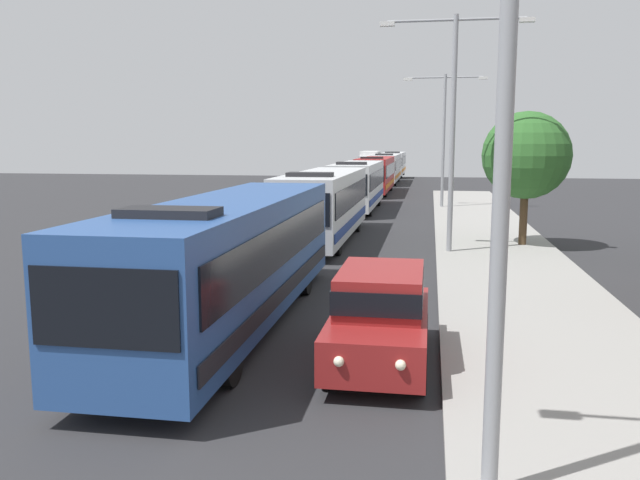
{
  "coord_description": "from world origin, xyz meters",
  "views": [
    {
      "loc": [
        3.3,
        -2.22,
        4.38
      ],
      "look_at": [
        0.09,
        16.52,
        1.47
      ],
      "focal_mm": 36.07,
      "sensor_mm": 36.0,
      "label": 1
    }
  ],
  "objects_px": {
    "streetlamp_far": "(444,127)",
    "bus_tail_end": "(394,163)",
    "bus_middle": "(358,184)",
    "roadside_tree": "(526,156)",
    "bus_lead": "(232,256)",
    "streetlamp_near": "(506,96)",
    "bus_fourth_in_line": "(376,174)",
    "white_suv": "(380,313)",
    "bus_second_in_line": "(324,203)",
    "streetlamp_mid": "(453,111)",
    "box_truck_oncoming": "(370,162)",
    "bus_rear": "(386,167)"
  },
  "relations": [
    {
      "from": "streetlamp_far",
      "to": "bus_tail_end",
      "type": "bearing_deg",
      "value": 97.76
    },
    {
      "from": "white_suv",
      "to": "streetlamp_near",
      "type": "relative_size",
      "value": 0.58
    },
    {
      "from": "white_suv",
      "to": "roadside_tree",
      "type": "xyz_separation_m",
      "value": [
        4.76,
        15.14,
        2.79
      ]
    },
    {
      "from": "bus_middle",
      "to": "box_truck_oncoming",
      "type": "distance_m",
      "value": 44.3
    },
    {
      "from": "box_truck_oncoming",
      "to": "roadside_tree",
      "type": "relative_size",
      "value": 1.45
    },
    {
      "from": "bus_fourth_in_line",
      "to": "bus_tail_end",
      "type": "bearing_deg",
      "value": 90.0
    },
    {
      "from": "streetlamp_mid",
      "to": "streetlamp_far",
      "type": "bearing_deg",
      "value": 90.0
    },
    {
      "from": "white_suv",
      "to": "box_truck_oncoming",
      "type": "height_order",
      "value": "box_truck_oncoming"
    },
    {
      "from": "bus_second_in_line",
      "to": "box_truck_oncoming",
      "type": "relative_size",
      "value": 1.46
    },
    {
      "from": "streetlamp_far",
      "to": "streetlamp_mid",
      "type": "bearing_deg",
      "value": -90.0
    },
    {
      "from": "bus_middle",
      "to": "streetlamp_near",
      "type": "relative_size",
      "value": 1.44
    },
    {
      "from": "bus_lead",
      "to": "bus_second_in_line",
      "type": "xyz_separation_m",
      "value": [
        -0.0,
        13.53,
        -0.0
      ]
    },
    {
      "from": "streetlamp_mid",
      "to": "bus_lead",
      "type": "bearing_deg",
      "value": -116.53
    },
    {
      "from": "bus_lead",
      "to": "box_truck_oncoming",
      "type": "xyz_separation_m",
      "value": [
        -3.3,
        70.98,
        0.02
      ]
    },
    {
      "from": "box_truck_oncoming",
      "to": "streetlamp_mid",
      "type": "relative_size",
      "value": 0.89
    },
    {
      "from": "bus_tail_end",
      "to": "streetlamp_far",
      "type": "xyz_separation_m",
      "value": [
        5.4,
        -39.59,
        3.62
      ]
    },
    {
      "from": "bus_lead",
      "to": "streetlamp_mid",
      "type": "distance_m",
      "value": 12.68
    },
    {
      "from": "streetlamp_far",
      "to": "white_suv",
      "type": "bearing_deg",
      "value": -93.17
    },
    {
      "from": "bus_lead",
      "to": "bus_fourth_in_line",
      "type": "relative_size",
      "value": 1.02
    },
    {
      "from": "bus_lead",
      "to": "streetlamp_near",
      "type": "xyz_separation_m",
      "value": [
        5.4,
        -6.98,
        3.18
      ]
    },
    {
      "from": "streetlamp_far",
      "to": "box_truck_oncoming",
      "type": "bearing_deg",
      "value": 101.6
    },
    {
      "from": "streetlamp_near",
      "to": "streetlamp_mid",
      "type": "xyz_separation_m",
      "value": [
        0.0,
        17.79,
        0.66
      ]
    },
    {
      "from": "bus_tail_end",
      "to": "roadside_tree",
      "type": "height_order",
      "value": "roadside_tree"
    },
    {
      "from": "bus_fourth_in_line",
      "to": "white_suv",
      "type": "xyz_separation_m",
      "value": [
        3.7,
        -42.63,
        -0.66
      ]
    },
    {
      "from": "bus_middle",
      "to": "roadside_tree",
      "type": "xyz_separation_m",
      "value": [
        8.45,
        -13.79,
        2.13
      ]
    },
    {
      "from": "bus_second_in_line",
      "to": "bus_fourth_in_line",
      "type": "height_order",
      "value": "same"
    },
    {
      "from": "bus_lead",
      "to": "bus_rear",
      "type": "xyz_separation_m",
      "value": [
        -0.0,
        54.18,
        -0.0
      ]
    },
    {
      "from": "bus_fourth_in_line",
      "to": "white_suv",
      "type": "relative_size",
      "value": 2.67
    },
    {
      "from": "bus_fourth_in_line",
      "to": "box_truck_oncoming",
      "type": "height_order",
      "value": "bus_fourth_in_line"
    },
    {
      "from": "streetlamp_near",
      "to": "bus_second_in_line",
      "type": "bearing_deg",
      "value": 104.75
    },
    {
      "from": "white_suv",
      "to": "box_truck_oncoming",
      "type": "distance_m",
      "value": 73.45
    },
    {
      "from": "bus_lead",
      "to": "roadside_tree",
      "type": "xyz_separation_m",
      "value": [
        8.45,
        13.01,
        2.13
      ]
    },
    {
      "from": "streetlamp_mid",
      "to": "box_truck_oncoming",
      "type": "bearing_deg",
      "value": 98.23
    },
    {
      "from": "streetlamp_near",
      "to": "bus_fourth_in_line",
      "type": "bearing_deg",
      "value": 96.49
    },
    {
      "from": "roadside_tree",
      "to": "bus_middle",
      "type": "bearing_deg",
      "value": 121.5
    },
    {
      "from": "bus_fourth_in_line",
      "to": "white_suv",
      "type": "distance_m",
      "value": 42.8
    },
    {
      "from": "box_truck_oncoming",
      "to": "roadside_tree",
      "type": "xyz_separation_m",
      "value": [
        11.76,
        -57.97,
        2.11
      ]
    },
    {
      "from": "bus_fourth_in_line",
      "to": "bus_tail_end",
      "type": "xyz_separation_m",
      "value": [
        0.0,
        27.69,
        0.0
      ]
    },
    {
      "from": "bus_fourth_in_line",
      "to": "streetlamp_far",
      "type": "distance_m",
      "value": 13.56
    },
    {
      "from": "bus_rear",
      "to": "white_suv",
      "type": "xyz_separation_m",
      "value": [
        3.7,
        -56.31,
        -0.66
      ]
    },
    {
      "from": "bus_lead",
      "to": "streetlamp_near",
      "type": "distance_m",
      "value": 9.38
    },
    {
      "from": "bus_middle",
      "to": "roadside_tree",
      "type": "relative_size",
      "value": 2.05
    },
    {
      "from": "bus_lead",
      "to": "bus_rear",
      "type": "height_order",
      "value": "same"
    },
    {
      "from": "bus_middle",
      "to": "streetlamp_far",
      "type": "bearing_deg",
      "value": 18.41
    },
    {
      "from": "bus_second_in_line",
      "to": "bus_rear",
      "type": "height_order",
      "value": "same"
    },
    {
      "from": "streetlamp_mid",
      "to": "streetlamp_near",
      "type": "bearing_deg",
      "value": -90.0
    },
    {
      "from": "bus_second_in_line",
      "to": "bus_fourth_in_line",
      "type": "bearing_deg",
      "value": 90.0
    },
    {
      "from": "bus_middle",
      "to": "streetlamp_mid",
      "type": "distance_m",
      "value": 17.31
    },
    {
      "from": "bus_middle",
      "to": "bus_rear",
      "type": "height_order",
      "value": "same"
    },
    {
      "from": "bus_fourth_in_line",
      "to": "bus_lead",
      "type": "bearing_deg",
      "value": -90.0
    }
  ]
}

